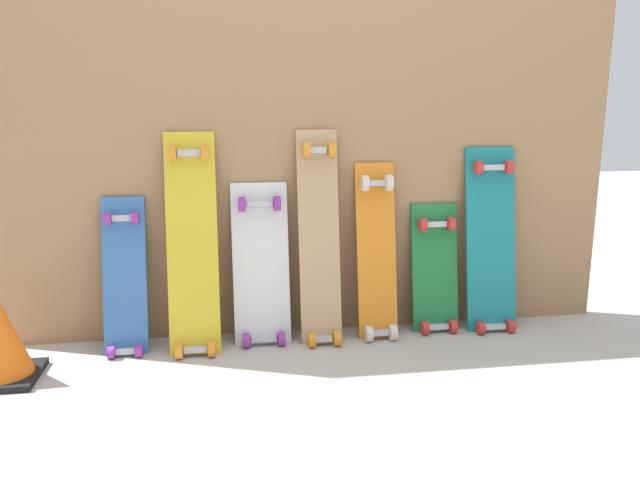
{
  "coord_description": "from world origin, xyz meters",
  "views": [
    {
      "loc": [
        -0.4,
        -2.57,
        0.99
      ],
      "look_at": [
        0.0,
        -0.07,
        0.44
      ],
      "focal_mm": 34.9,
      "sensor_mm": 36.0,
      "label": 1
    }
  ],
  "objects": [
    {
      "name": "ground_plane",
      "position": [
        0.0,
        0.0,
        0.0
      ],
      "size": [
        12.0,
        12.0,
        0.0
      ],
      "primitive_type": "plane",
      "color": "#B2AAA0"
    },
    {
      "name": "plywood_wall_panel",
      "position": [
        0.0,
        0.07,
        0.86
      ],
      "size": [
        2.64,
        0.04,
        1.72
      ],
      "primitive_type": "cube",
      "color": "#99724C",
      "rests_on": "ground"
    },
    {
      "name": "skateboard_blue",
      "position": [
        -0.8,
        -0.05,
        0.27
      ],
      "size": [
        0.17,
        0.23,
        0.7
      ],
      "color": "#386BAD",
      "rests_on": "ground"
    },
    {
      "name": "skateboard_yellow",
      "position": [
        -0.52,
        -0.07,
        0.41
      ],
      "size": [
        0.2,
        0.28,
        0.95
      ],
      "color": "gold",
      "rests_on": "ground"
    },
    {
      "name": "skateboard_white",
      "position": [
        -0.24,
        -0.03,
        0.3
      ],
      "size": [
        0.24,
        0.2,
        0.73
      ],
      "color": "silver",
      "rests_on": "ground"
    },
    {
      "name": "skateboard_natural",
      "position": [
        0.0,
        -0.05,
        0.41
      ],
      "size": [
        0.17,
        0.24,
        0.95
      ],
      "color": "tan",
      "rests_on": "ground"
    },
    {
      "name": "skateboard_orange",
      "position": [
        0.25,
        -0.04,
        0.34
      ],
      "size": [
        0.17,
        0.22,
        0.81
      ],
      "color": "orange",
      "rests_on": "ground"
    },
    {
      "name": "skateboard_green",
      "position": [
        0.53,
        -0.02,
        0.25
      ],
      "size": [
        0.21,
        0.17,
        0.63
      ],
      "color": "#1E7238",
      "rests_on": "ground"
    },
    {
      "name": "skateboard_teal",
      "position": [
        0.77,
        -0.04,
        0.37
      ],
      "size": [
        0.22,
        0.21,
        0.87
      ],
      "color": "#197A7F",
      "rests_on": "ground"
    }
  ]
}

